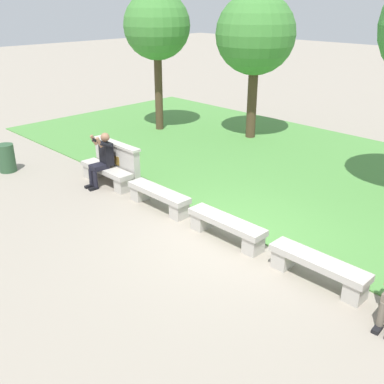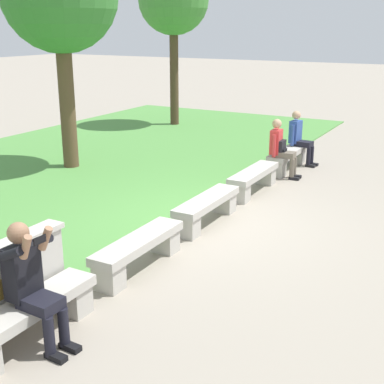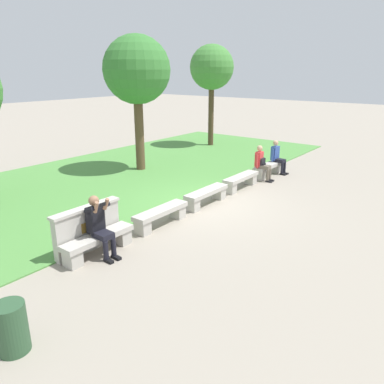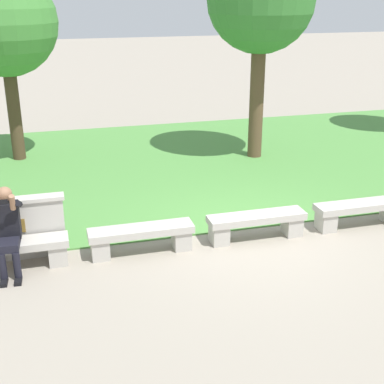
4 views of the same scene
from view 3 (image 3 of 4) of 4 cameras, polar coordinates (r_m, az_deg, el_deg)
The scene contains 15 objects.
ground_plane at distance 11.09m, azimuth 2.19°, elevation -1.88°, with size 80.00×80.00×0.00m, color gray.
grass_strip at distance 13.96m, azimuth -12.61°, elevation 1.96°, with size 21.64×8.00×0.03m, color #518E42.
bench_main at distance 8.31m, azimuth -14.05°, elevation -7.34°, with size 1.69×0.40×0.45m.
bench_near at distance 9.54m, azimuth -4.75°, elevation -3.45°, with size 1.69×0.40×0.45m.
bench_mid at distance 10.99m, azimuth 2.21°, elevation -0.45°, with size 1.69×0.40×0.45m.
bench_far at distance 12.59m, azimuth 7.47°, elevation 1.82°, with size 1.69×0.40×0.45m.
bench_end at distance 14.29m, azimuth 11.52°, elevation 3.56°, with size 1.69×0.40×0.45m.
backrest_wall_with_plaque at distance 8.47m, azimuth -15.62°, elevation -5.31°, with size 1.69×0.24×1.01m.
person_photographer at distance 8.07m, azimuth -13.99°, elevation -4.66°, with size 0.48×0.73×1.32m.
person_distant at distance 13.57m, azimuth 10.57°, elevation 4.51°, with size 0.48×0.69×1.26m.
person_companion at distance 14.69m, azimuth 12.87°, elevation 5.39°, with size 0.48×0.70×1.26m.
backpack at distance 13.60m, azimuth 10.51°, elevation 4.34°, with size 0.28×0.24×0.43m.
tree_behind_wall at distance 14.63m, azimuth -8.42°, elevation 17.76°, with size 2.50×2.50×5.06m.
tree_right_background at distance 19.60m, azimuth 3.02°, elevation 18.31°, with size 2.19×2.19×5.03m.
trash_bin at distance 6.06m, azimuth -25.81°, elevation -18.15°, with size 0.44×0.44×0.75m, color #2D5133.
Camera 3 is at (-8.51, -6.02, 3.77)m, focal length 35.00 mm.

